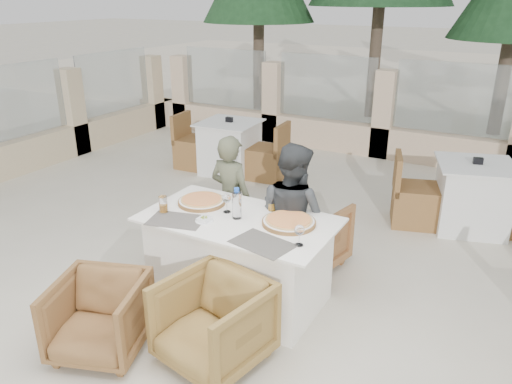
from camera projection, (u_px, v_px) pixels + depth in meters
The scene contains 23 objects.
ground at pixel (224, 301), 4.35m from camera, with size 80.00×80.00×0.00m, color beige.
sand_patch at pixel (462, 79), 15.72m from camera, with size 30.00×16.00×0.01m, color beige.
perimeter_wall_far at pixel (384, 108), 7.95m from camera, with size 10.00×0.34×1.60m, color beige, non-canonical shape.
perimeter_wall_left at pixel (18, 118), 7.30m from camera, with size 0.34×7.00×1.60m, color #CDB790, non-canonical shape.
dining_table at pixel (239, 259), 4.26m from camera, with size 1.60×0.90×0.77m, color white, non-canonical shape.
placemat_near_left at pixel (177, 220), 4.08m from camera, with size 0.45×0.30×0.00m, color #5F5851.
placemat_near_right at pixel (263, 243), 3.70m from camera, with size 0.45×0.30×0.00m, color #59534C.
pizza_left at pixel (202, 201), 4.40m from camera, with size 0.42×0.42×0.05m, color #DC491E.
pizza_right at pixel (289, 221), 4.00m from camera, with size 0.43×0.43×0.06m, color #E6531F.
water_bottle at pixel (237, 203), 4.08m from camera, with size 0.08×0.08×0.27m, color silver.
wine_glass_centre at pixel (227, 202), 4.20m from camera, with size 0.08×0.08×0.18m, color silver, non-canonical shape.
wine_glass_corner at pixel (299, 234), 3.64m from camera, with size 0.08×0.08×0.18m, color white, non-canonical shape.
beer_glass_left at pixel (163, 204), 4.21m from camera, with size 0.07×0.07×0.14m, color orange.
beer_glass_right at pixel (272, 203), 4.25m from camera, with size 0.07×0.07×0.14m, color gold.
olive_dish at pixel (204, 219), 4.06m from camera, with size 0.11×0.11×0.04m, color white, non-canonical shape.
armchair_far_left at pixel (224, 233), 4.91m from camera, with size 0.64×0.66×0.60m, color #976536.
armchair_far_right at pixel (304, 235), 4.82m from camera, with size 0.71×0.73×0.66m, color brown.
armchair_near_left at pixel (99, 317), 3.65m from camera, with size 0.63×0.65×0.59m, color brown.
armchair_near_right at pixel (213, 323), 3.54m from camera, with size 0.68×0.70×0.64m, color olive.
diner_left at pixel (231, 198), 4.88m from camera, with size 0.46×0.30×1.27m, color #555840.
diner_right at pixel (292, 217), 4.37m from camera, with size 0.65×0.51×1.35m, color #36393B.
bg_table_a at pixel (230, 148), 7.36m from camera, with size 1.64×0.82×0.77m, color silver, non-canonical shape.
bg_table_b at pixel (472, 197), 5.58m from camera, with size 1.64×0.82×0.77m, color silver, non-canonical shape.
Camera 1 is at (2.04, -3.09, 2.50)m, focal length 35.00 mm.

